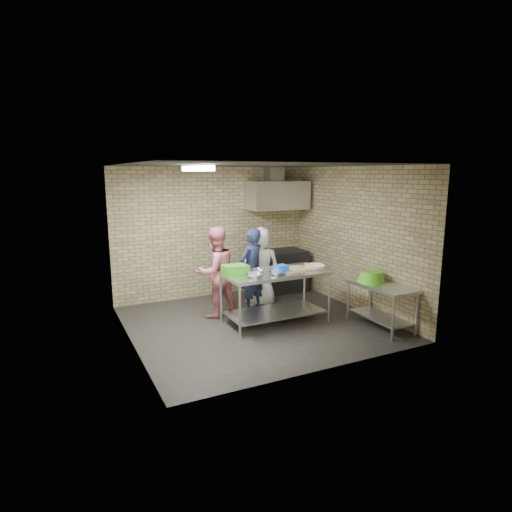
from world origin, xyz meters
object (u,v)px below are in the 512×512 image
(green_crate, at_px, (235,270))
(stove, at_px, (278,271))
(man_navy, at_px, (251,270))
(blue_tub, at_px, (281,269))
(bottle_red, at_px, (275,198))
(green_basin, at_px, (371,276))
(prep_table, at_px, (275,297))
(woman_white, at_px, (260,267))
(woman_pink, at_px, (216,272))
(side_counter, at_px, (381,306))
(bottle_green, at_px, (291,198))

(green_crate, bearing_deg, stove, 43.25)
(man_navy, bearing_deg, green_crate, 20.83)
(blue_tub, distance_m, bottle_red, 2.54)
(stove, relative_size, green_basin, 2.61)
(green_crate, bearing_deg, green_basin, -22.43)
(prep_table, height_order, man_navy, man_navy)
(woman_white, bearing_deg, woman_pink, 41.21)
(bottle_red, bearing_deg, side_counter, -82.38)
(prep_table, distance_m, green_crate, 0.89)
(stove, distance_m, woman_pink, 2.10)
(stove, bearing_deg, man_navy, -138.03)
(bottle_green, bearing_deg, woman_pink, -151.95)
(prep_table, bearing_deg, bottle_red, 61.63)
(side_counter, distance_m, green_basin, 0.52)
(green_basin, distance_m, bottle_green, 2.98)
(man_navy, height_order, woman_pink, woman_pink)
(prep_table, bearing_deg, woman_pink, 136.68)
(prep_table, distance_m, bottle_red, 2.74)
(bottle_green, xyz_separation_m, woman_white, (-1.27, -1.01, -1.23))
(green_basin, bearing_deg, bottle_red, 97.90)
(side_counter, height_order, bottle_red, bottle_red)
(prep_table, distance_m, stove, 2.01)
(bottle_red, xyz_separation_m, bottle_green, (0.40, 0.00, -0.01))
(prep_table, distance_m, side_counter, 1.79)
(prep_table, bearing_deg, green_basin, -27.90)
(green_basin, height_order, bottle_red, bottle_red)
(side_counter, height_order, stove, stove)
(stove, xyz_separation_m, bottle_green, (0.45, 0.24, 1.57))
(stove, relative_size, blue_tub, 5.97)
(green_crate, height_order, woman_white, woman_white)
(side_counter, bearing_deg, green_crate, 152.33)
(green_basin, bearing_deg, green_crate, 157.57)
(green_crate, bearing_deg, side_counter, -27.67)
(stove, distance_m, green_crate, 2.42)
(prep_table, height_order, woman_pink, woman_pink)
(prep_table, xyz_separation_m, stove, (1.02, 1.73, -0.00))
(prep_table, xyz_separation_m, woman_white, (0.19, 0.97, 0.33))
(bottle_green, xyz_separation_m, woman_pink, (-2.27, -1.21, -1.20))
(man_navy, bearing_deg, woman_pink, -28.29)
(bottle_green, bearing_deg, blue_tub, -124.32)
(side_counter, height_order, blue_tub, blue_tub)
(bottle_red, bearing_deg, blue_tub, -116.10)
(green_basin, xyz_separation_m, man_navy, (-1.56, 1.48, -0.04))
(stove, height_order, woman_pink, woman_pink)
(stove, relative_size, woman_pink, 0.73)
(blue_tub, relative_size, man_navy, 0.13)
(prep_table, height_order, bottle_green, bottle_green)
(green_crate, bearing_deg, woman_pink, 99.58)
(blue_tub, relative_size, bottle_red, 1.12)
(blue_tub, distance_m, man_navy, 0.85)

